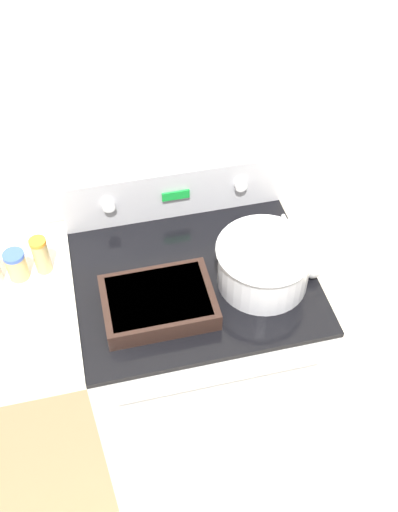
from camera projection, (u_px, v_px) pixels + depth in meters
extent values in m
plane|color=beige|center=(214.00, 489.00, 2.27)|extent=(12.00, 12.00, 0.00)
cube|color=silver|center=(167.00, 112.00, 1.79)|extent=(8.00, 0.05, 2.50)
cube|color=#BCBCC1|center=(195.00, 357.00, 2.16)|extent=(0.72, 0.62, 0.88)
cube|color=black|center=(194.00, 276.00, 1.83)|extent=(0.72, 0.62, 0.02)
cylinder|color=silver|center=(221.00, 380.00, 1.66)|extent=(0.59, 0.02, 0.02)
cube|color=#BCBCC1|center=(174.00, 191.00, 1.94)|extent=(0.72, 0.05, 0.18)
cylinder|color=white|center=(109.00, 206.00, 1.88)|extent=(0.04, 0.02, 0.04)
cylinder|color=white|center=(241.00, 186.00, 1.95)|extent=(0.04, 0.02, 0.04)
cube|color=green|center=(176.00, 195.00, 1.92)|extent=(0.09, 0.01, 0.03)
cube|color=tan|center=(18.00, 393.00, 2.06)|extent=(0.53, 0.62, 0.88)
cylinder|color=silver|center=(264.00, 265.00, 1.75)|extent=(0.27, 0.27, 0.14)
torus|color=silver|center=(265.00, 249.00, 1.70)|extent=(0.29, 0.29, 0.01)
cylinder|color=beige|center=(265.00, 252.00, 1.71)|extent=(0.25, 0.25, 0.02)
cube|color=black|center=(158.00, 302.00, 1.71)|extent=(0.32, 0.23, 0.06)
cube|color=#B2894C|center=(158.00, 299.00, 1.70)|extent=(0.28, 0.20, 0.03)
cylinder|color=#B7B7B7|center=(296.00, 243.00, 1.90)|extent=(0.01, 0.26, 0.01)
sphere|color=#B7B7B7|center=(312.00, 268.00, 1.80)|extent=(0.06, 0.06, 0.06)
cylinder|color=tan|center=(41.00, 257.00, 1.78)|extent=(0.05, 0.05, 0.11)
cylinder|color=orange|center=(37.00, 242.00, 1.73)|extent=(0.05, 0.05, 0.01)
cylinder|color=tan|center=(17.00, 267.00, 1.77)|extent=(0.06, 0.06, 0.09)
cylinder|color=#3856B7|center=(13.00, 255.00, 1.73)|extent=(0.06, 0.06, 0.01)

